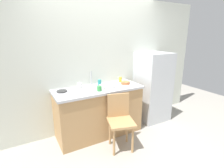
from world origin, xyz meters
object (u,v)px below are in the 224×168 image
object	(u,v)px
cup_white	(80,86)
hotplate	(62,91)
refrigerator	(153,87)
cup_teal	(100,82)
terracotta_bowl	(125,83)
cup_green	(99,88)
chair	(120,119)
dish_tray	(108,86)
cup_yellow	(120,79)

from	to	relation	value
cup_white	hotplate	bearing A→B (deg)	-173.22
refrigerator	cup_teal	bearing A→B (deg)	171.66
terracotta_bowl	cup_green	xyz separation A→B (m)	(-0.61, -0.13, 0.02)
cup_teal	terracotta_bowl	bearing A→B (deg)	-23.80
chair	cup_white	bearing A→B (deg)	138.65
refrigerator	cup_teal	world-z (taller)	refrigerator
dish_tray	terracotta_bowl	size ratio (longest dim) A/B	1.66
refrigerator	cup_teal	size ratio (longest dim) A/B	15.57
hotplate	cup_yellow	distance (m)	1.18
hotplate	cup_white	xyz separation A→B (m)	(0.32, 0.04, 0.04)
cup_white	dish_tray	bearing A→B (deg)	-23.27
chair	cup_yellow	bearing A→B (deg)	74.97
cup_yellow	cup_green	world-z (taller)	cup_yellow
refrigerator	cup_green	world-z (taller)	refrigerator
dish_tray	cup_white	size ratio (longest dim) A/B	2.78
refrigerator	hotplate	world-z (taller)	refrigerator
chair	cup_green	xyz separation A→B (m)	(-0.18, 0.38, 0.44)
terracotta_bowl	cup_white	bearing A→B (deg)	168.96
cup_teal	cup_white	xyz separation A→B (m)	(-0.40, -0.03, 0.00)
refrigerator	hotplate	size ratio (longest dim) A/B	8.57
refrigerator	terracotta_bowl	size ratio (longest dim) A/B	8.64
cup_white	cup_yellow	distance (m)	0.85
cup_green	refrigerator	bearing A→B (deg)	6.83
chair	terracotta_bowl	world-z (taller)	terracotta_bowl
dish_tray	terracotta_bowl	world-z (taller)	same
dish_tray	cup_green	world-z (taller)	cup_green
cup_yellow	hotplate	bearing A→B (deg)	-177.15
hotplate	cup_teal	bearing A→B (deg)	5.53
chair	cup_green	bearing A→B (deg)	132.55
hotplate	cup_yellow	size ratio (longest dim) A/B	1.75
cup_teal	cup_white	world-z (taller)	cup_white
refrigerator	cup_yellow	xyz separation A→B (m)	(-0.72, 0.16, 0.22)
chair	cup_teal	xyz separation A→B (m)	(-0.02, 0.71, 0.45)
refrigerator	dish_tray	bearing A→B (deg)	-176.87
chair	hotplate	world-z (taller)	hotplate
refrigerator	cup_green	xyz separation A→B (m)	(-1.33, -0.16, 0.21)
hotplate	cup_white	world-z (taller)	cup_white
chair	hotplate	xyz separation A→B (m)	(-0.75, 0.64, 0.41)
refrigerator	cup_green	bearing A→B (deg)	-173.17
dish_tray	hotplate	distance (m)	0.81
cup_teal	cup_yellow	xyz separation A→B (m)	(0.45, -0.01, 0.00)
refrigerator	hotplate	distance (m)	1.91
dish_tray	terracotta_bowl	bearing A→B (deg)	5.07
refrigerator	cup_yellow	world-z (taller)	refrigerator
cup_white	cup_yellow	world-z (taller)	cup_white
dish_tray	cup_white	xyz separation A→B (m)	(-0.47, 0.20, 0.03)
terracotta_bowl	cup_green	bearing A→B (deg)	-167.71
cup_yellow	dish_tray	bearing A→B (deg)	-150.19
chair	dish_tray	xyz separation A→B (m)	(0.04, 0.47, 0.43)
dish_tray	refrigerator	bearing A→B (deg)	3.13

